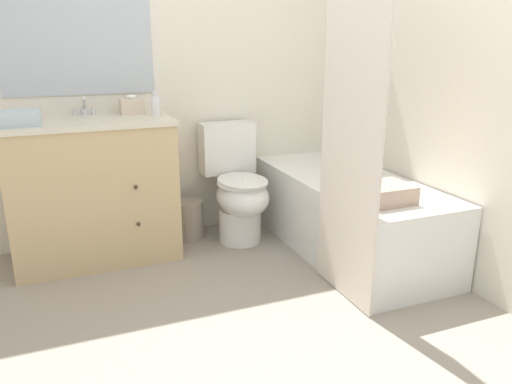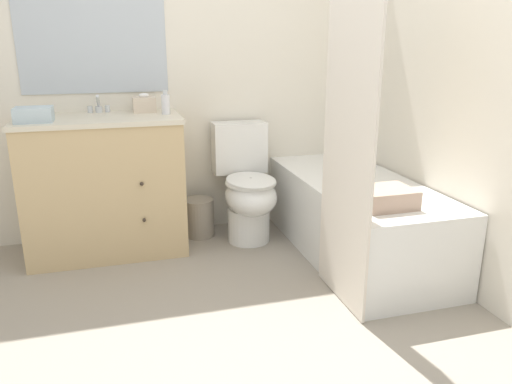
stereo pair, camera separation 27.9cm
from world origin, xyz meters
TOP-DOWN VIEW (x-y plane):
  - ground_plane at (0.00, 0.00)m, footprint 14.00×14.00m
  - wall_back at (-0.01, 1.76)m, footprint 8.00×0.06m
  - wall_right at (1.22, 0.87)m, footprint 0.05×2.74m
  - vanity_cabinet at (-0.69, 1.47)m, footprint 1.00×0.57m
  - sink_faucet at (-0.69, 1.66)m, footprint 0.14×0.12m
  - toilet at (0.24, 1.41)m, footprint 0.38×0.63m
  - bathtub at (0.85, 0.96)m, footprint 0.67×1.56m
  - shower_curtain at (0.51, 0.44)m, footprint 0.01×0.55m
  - wastebasket at (-0.08, 1.56)m, footprint 0.22×0.22m
  - tissue_box at (-0.40, 1.60)m, footprint 0.15×0.12m
  - soap_dispenser at (-0.28, 1.46)m, footprint 0.05×0.05m
  - hand_towel_folded at (-1.05, 1.35)m, footprint 0.21×0.17m
  - bath_towel_folded at (0.75, 0.45)m, footprint 0.28×0.24m

SIDE VIEW (x-z plane):
  - ground_plane at x=0.00m, z-range 0.00..0.00m
  - wastebasket at x=-0.08m, z-range 0.00..0.27m
  - bathtub at x=0.85m, z-range 0.00..0.50m
  - toilet at x=0.24m, z-range -0.02..0.77m
  - vanity_cabinet at x=-0.69m, z-range 0.01..0.91m
  - bath_towel_folded at x=0.75m, z-range 0.50..0.60m
  - sink_faucet at x=-0.69m, z-range 0.87..0.99m
  - hand_towel_folded at x=-1.05m, z-range 0.90..0.98m
  - tissue_box at x=-0.40m, z-range 0.89..1.01m
  - soap_dispenser at x=-0.28m, z-range 0.89..1.04m
  - shower_curtain at x=0.51m, z-range 0.00..1.96m
  - wall_right at x=1.22m, z-range 0.00..2.50m
  - wall_back at x=-0.01m, z-range 0.00..2.50m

